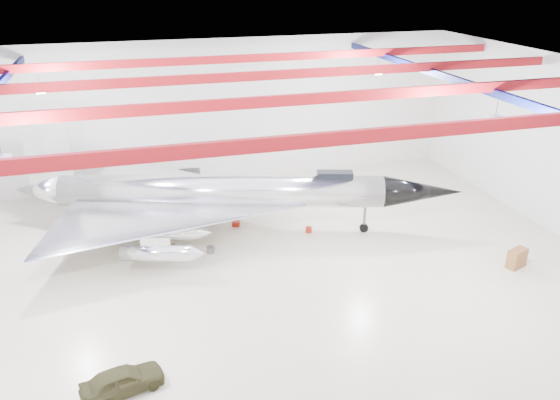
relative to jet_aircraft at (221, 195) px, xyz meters
name	(u,v)px	position (x,y,z in m)	size (l,w,h in m)	color
floor	(249,273)	(0.46, -5.58, -2.54)	(40.00, 40.00, 0.00)	beige
wall_back	(203,113)	(0.46, 9.42, 2.96)	(40.00, 40.00, 0.00)	silver
ceiling	(244,76)	(0.46, -5.58, 8.46)	(40.00, 40.00, 0.00)	#0A0F38
ceiling_structure	(244,90)	(0.46, -5.58, 7.78)	(39.50, 29.50, 1.08)	maroon
jet_aircraft	(221,195)	(0.00, 0.00, 0.00)	(27.72, 20.17, 7.74)	silver
jeep	(122,380)	(-6.53, -13.23, -1.97)	(1.34, 3.32, 1.13)	#36331B
desk	(517,258)	(15.32, -9.15, -1.98)	(1.21, 0.61, 1.11)	brown
crate_ply	(171,248)	(-3.50, -1.71, -2.36)	(0.51, 0.41, 0.36)	olive
toolbox_red	(236,224)	(0.99, 0.49, -2.37)	(0.49, 0.39, 0.34)	maroon
engine_drum	(211,250)	(-1.24, -2.71, -2.33)	(0.46, 0.46, 0.41)	#59595B
parts_bin	(292,203)	(5.54, 2.56, -2.32)	(0.63, 0.51, 0.44)	olive
crate_small	(119,239)	(-6.50, 0.49, -2.42)	(0.35, 0.28, 0.24)	#59595B
tool_chest	(309,230)	(5.32, -1.70, -2.36)	(0.40, 0.40, 0.36)	maroon
spares_box	(252,203)	(2.81, 3.45, -2.38)	(0.36, 0.36, 0.32)	#59595B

